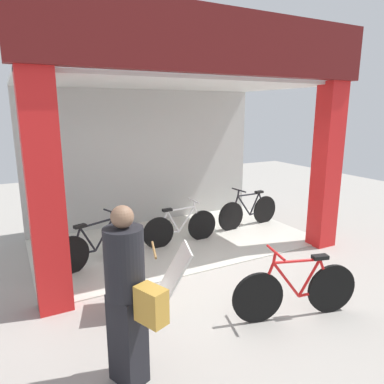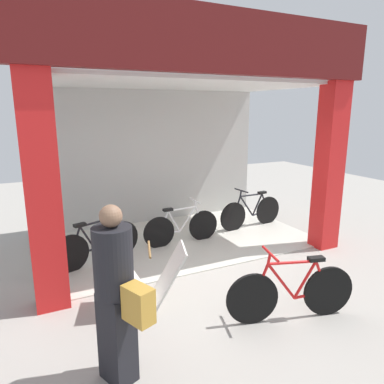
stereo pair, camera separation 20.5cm
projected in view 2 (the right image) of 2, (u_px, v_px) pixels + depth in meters
The scene contains 8 objects.
ground_plane at pixel (212, 270), 5.77m from camera, with size 18.49×18.49×0.00m, color #9E9991.
shop_facade at pixel (175, 136), 6.58m from camera, with size 5.44×3.24×3.89m.
bicycle_inside_0 at pixel (182, 227), 6.82m from camera, with size 1.54×0.42×0.85m.
bicycle_inside_1 at pixel (251, 212), 7.78m from camera, with size 1.61×0.44×0.89m.
bicycle_inside_2 at pixel (97, 244), 5.94m from camera, with size 1.53×0.58×0.88m.
bicycle_parked_0 at pixel (292, 292), 4.36m from camera, with size 1.61×0.53×0.91m.
sandwich_board_sign at pixel (150, 278), 4.61m from camera, with size 1.03×0.79×0.84m.
pedestrian_0 at pixel (117, 294), 3.24m from camera, with size 0.49×0.70×1.75m.
Camera 2 is at (-2.62, -4.66, 2.55)m, focal length 33.28 mm.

